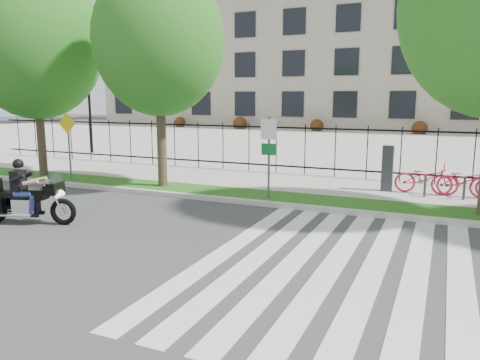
% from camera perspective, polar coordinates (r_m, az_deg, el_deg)
% --- Properties ---
extents(ground, '(120.00, 120.00, 0.00)m').
position_cam_1_polar(ground, '(11.15, -11.80, -6.86)').
color(ground, '#3B3A3D').
rests_on(ground, ground).
extents(curb, '(60.00, 0.20, 0.15)m').
position_cam_1_polar(curb, '(14.54, -2.37, -2.36)').
color(curb, '#BAB6AF').
rests_on(curb, ground).
extents(grass_verge, '(60.00, 1.50, 0.15)m').
position_cam_1_polar(grass_verge, '(15.28, -0.96, -1.73)').
color(grass_verge, '#1D5A16').
rests_on(grass_verge, ground).
extents(sidewalk, '(60.00, 3.50, 0.15)m').
position_cam_1_polar(sidewalk, '(17.54, 2.48, -0.19)').
color(sidewalk, '#A19D96').
rests_on(sidewalk, ground).
extents(plaza, '(80.00, 34.00, 0.10)m').
position_cam_1_polar(plaza, '(34.35, 13.30, 4.58)').
color(plaza, '#A19D96').
rests_on(plaza, ground).
extents(crosswalk_stripes, '(5.70, 8.00, 0.01)m').
position_cam_1_polar(crosswalk_stripes, '(9.31, 13.55, -10.34)').
color(crosswalk_stripes, silver).
rests_on(crosswalk_stripes, ground).
extents(iron_fence, '(30.00, 0.06, 2.00)m').
position_cam_1_polar(iron_fence, '(19.01, 4.44, 3.86)').
color(iron_fence, black).
rests_on(iron_fence, sidewalk).
extents(office_building, '(60.00, 21.90, 20.15)m').
position_cam_1_polar(office_building, '(54.32, 17.87, 16.81)').
color(office_building, gray).
rests_on(office_building, ground).
extents(lamp_post_left, '(1.06, 0.70, 4.25)m').
position_cam_1_polar(lamp_post_left, '(27.57, -17.93, 9.63)').
color(lamp_post_left, black).
rests_on(lamp_post_left, ground).
extents(street_tree_0, '(5.15, 5.15, 8.12)m').
position_cam_1_polar(street_tree_0, '(20.00, -23.82, 15.28)').
color(street_tree_0, '#3B2D20').
rests_on(street_tree_0, grass_verge).
extents(street_tree_1, '(4.36, 4.36, 7.41)m').
position_cam_1_polar(street_tree_1, '(16.36, -9.89, 16.40)').
color(street_tree_1, '#3B2D20').
rests_on(street_tree_1, grass_verge).
extents(sign_pole_regulatory, '(0.50, 0.09, 2.50)m').
position_cam_1_polar(sign_pole_regulatory, '(14.15, 3.52, 4.12)').
color(sign_pole_regulatory, '#59595B').
rests_on(sign_pole_regulatory, grass_verge).
extents(sign_pole_warning, '(0.78, 0.09, 2.49)m').
position_cam_1_polar(sign_pole_warning, '(18.45, -20.20, 4.93)').
color(sign_pole_warning, '#59595B').
rests_on(sign_pole_warning, grass_verge).
extents(motorcycle_rider, '(2.54, 1.19, 2.01)m').
position_cam_1_polar(motorcycle_rider, '(13.11, -24.61, -2.00)').
color(motorcycle_rider, black).
rests_on(motorcycle_rider, ground).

